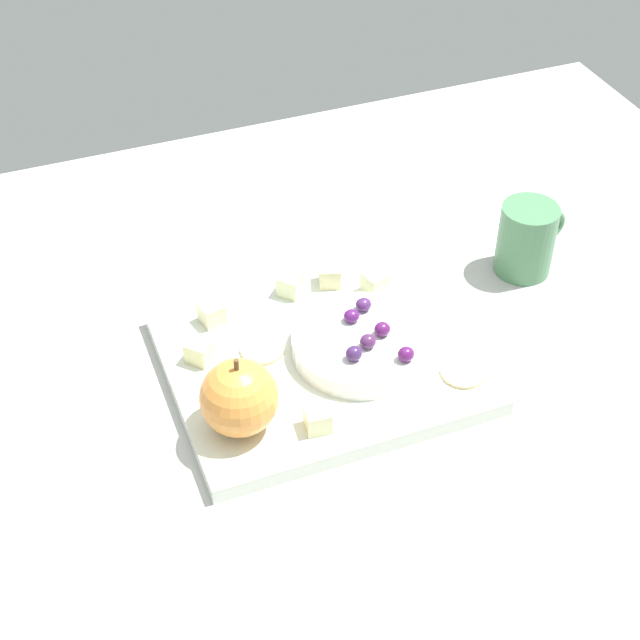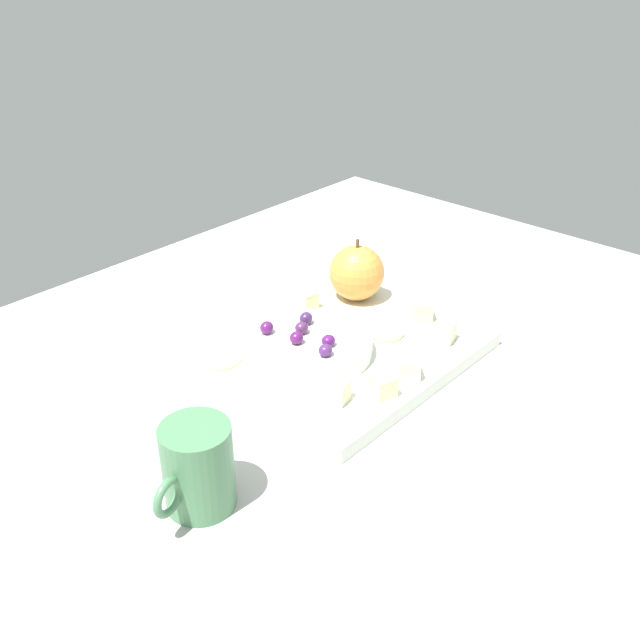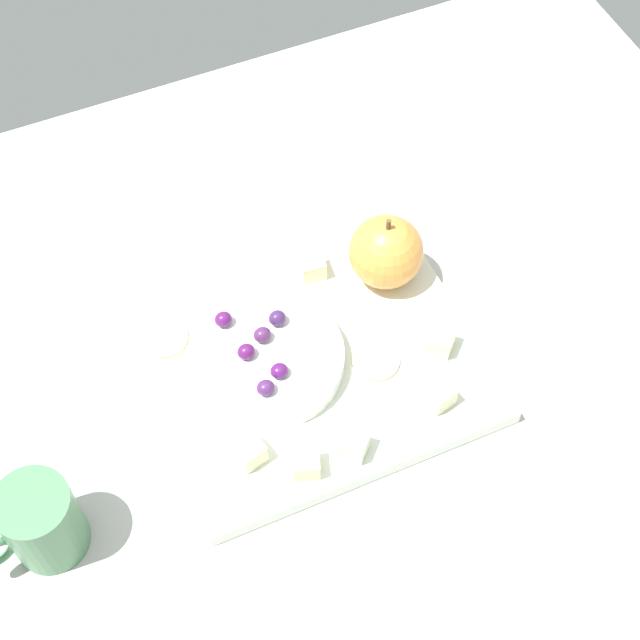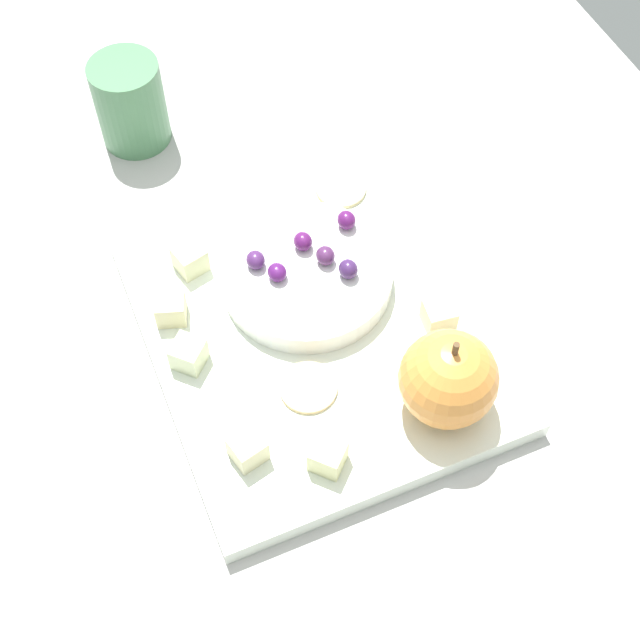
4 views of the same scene
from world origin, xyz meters
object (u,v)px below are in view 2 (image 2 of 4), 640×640
Objects in this scene: cheese_cube_4 at (337,391)px; grape_1 at (297,338)px; serving_dish at (311,346)px; cracker_0 at (222,360)px; cheese_cube_2 at (423,311)px; platter at (341,350)px; cheese_cube_3 at (383,386)px; grape_4 at (306,318)px; cheese_cube_0 at (307,300)px; grape_3 at (325,350)px; cracker_1 at (386,333)px; cheese_cube_5 at (444,333)px; grape_2 at (301,328)px; cheese_cube_1 at (409,368)px; grape_5 at (331,339)px; cup at (197,467)px; apple_whole at (357,273)px; grape_0 at (267,328)px.

grape_1 is at bearing 70.43° from cheese_cube_4.
cracker_0 is (-8.72, 7.19, -0.93)cm from serving_dish.
grape_1 is (-19.05, 5.70, 1.81)cm from cheese_cube_2.
cheese_cube_3 reaches higher than platter.
cheese_cube_0 is at bearing 42.44° from grape_4.
cheese_cube_4 is 1.40× the size of grape_3.
cracker_1 is at bearing -41.51° from grape_4.
grape_2 is (-13.99, 12.47, 1.80)cm from cheese_cube_5.
grape_1 is at bearing 115.20° from cheese_cube_1.
serving_dish is 3.11× the size of cracker_1.
cracker_0 is (-3.30, 16.19, -1.07)cm from cheese_cube_4.
cheese_cube_0 and cheese_cube_1 have the same top height.
grape_5 is at bearing -51.45° from grape_1.
cheese_cube_2 is (12.44, -3.97, 2.27)cm from platter.
cheese_cube_2 is 1.00× the size of cheese_cube_5.
cheese_cube_1 and cheese_cube_4 have the same top height.
cracker_1 is (15.69, 5.00, -1.07)cm from cheese_cube_4.
cup is (-34.01, -17.38, 1.33)cm from cheese_cube_0.
serving_dish is 11.06cm from cracker_1.
grape_4 is at bearing 73.41° from grape_5.
grape_5 reaches higher than platter.
apple_whole reaches higher than cheese_cube_0.
platter is at bearing -40.31° from grape_0.
grape_5 is (2.63, -3.31, -0.08)cm from grape_1.
cheese_cube_0 is 1.00× the size of cheese_cube_2.
serving_dish is 2.86cm from grape_1.
cracker_1 is 36.01cm from cup.
cheese_cube_0 is at bearing 55.15° from grape_5.
cup reaches higher than cracker_1.
grape_2 is (-15.77, -3.87, -0.92)cm from apple_whole.
grape_3 reaches higher than cheese_cube_1.
cracker_0 is at bearing 154.44° from cheese_cube_2.
grape_0 is 1.00× the size of grape_2.
grape_1 reaches higher than platter.
cracker_0 is at bearing 149.49° from cracker_1.
apple_whole is at bearing 83.79° from cheese_cube_5.
grape_0 is (5.97, -2.11, 2.89)cm from cracker_0.
cheese_cube_4 is at bearing -116.80° from grape_2.
grape_0 is at bearing -19.45° from cracker_0.
grape_0 reaches higher than cheese_cube_4.
serving_dish is 12.26cm from cheese_cube_3.
grape_1 is (3.40, 9.57, 1.81)cm from cheese_cube_4.
grape_3 is at bearing 179.94° from cracker_1.
cheese_cube_0 is at bearing 121.06° from cheese_cube_2.
grape_0 is 1.00× the size of grape_1.
cheese_cube_2 is 1.00× the size of cheese_cube_4.
cheese_cube_4 is at bearing -1.20° from cup.
grape_4 is (-2.26, 4.18, 4.11)cm from platter.
grape_0 is (-7.35, 6.24, 4.09)cm from platter.
grape_4 is at bearing -168.92° from apple_whole.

